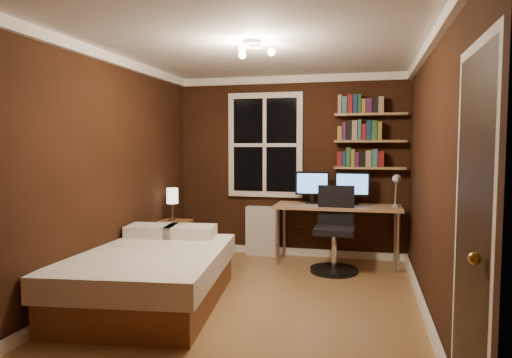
% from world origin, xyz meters
% --- Properties ---
extents(floor, '(4.20, 4.20, 0.00)m').
position_xyz_m(floor, '(0.00, 0.00, 0.00)').
color(floor, olive).
rests_on(floor, ground).
extents(wall_back, '(3.20, 0.04, 2.50)m').
position_xyz_m(wall_back, '(0.00, 2.10, 1.25)').
color(wall_back, black).
rests_on(wall_back, ground).
extents(wall_left, '(0.04, 4.20, 2.50)m').
position_xyz_m(wall_left, '(-1.60, 0.00, 1.25)').
color(wall_left, black).
rests_on(wall_left, ground).
extents(wall_right, '(0.04, 4.20, 2.50)m').
position_xyz_m(wall_right, '(1.60, 0.00, 1.25)').
color(wall_right, black).
rests_on(wall_right, ground).
extents(ceiling, '(3.20, 4.20, 0.02)m').
position_xyz_m(ceiling, '(0.00, 0.00, 2.50)').
color(ceiling, white).
rests_on(ceiling, wall_back).
extents(window, '(1.06, 0.06, 1.46)m').
position_xyz_m(window, '(-0.35, 2.06, 1.55)').
color(window, white).
rests_on(window, wall_back).
extents(door, '(0.03, 0.82, 2.05)m').
position_xyz_m(door, '(1.59, -1.55, 1.02)').
color(door, black).
rests_on(door, ground).
extents(door_knob, '(0.06, 0.06, 0.06)m').
position_xyz_m(door_knob, '(1.55, -1.85, 1.00)').
color(door_knob, '#B78732').
rests_on(door_knob, door).
extents(ceiling_fixture, '(0.44, 0.44, 0.18)m').
position_xyz_m(ceiling_fixture, '(0.00, -0.10, 2.40)').
color(ceiling_fixture, beige).
rests_on(ceiling_fixture, ceiling).
extents(bookshelf_lower, '(0.92, 0.22, 0.03)m').
position_xyz_m(bookshelf_lower, '(1.08, 1.98, 1.25)').
color(bookshelf_lower, '#A67B50').
rests_on(bookshelf_lower, wall_back).
extents(books_row_lower, '(0.54, 0.16, 0.23)m').
position_xyz_m(books_row_lower, '(1.08, 1.98, 1.38)').
color(books_row_lower, maroon).
rests_on(books_row_lower, bookshelf_lower).
extents(bookshelf_middle, '(0.92, 0.22, 0.03)m').
position_xyz_m(bookshelf_middle, '(1.08, 1.98, 1.60)').
color(bookshelf_middle, '#A67B50').
rests_on(bookshelf_middle, wall_back).
extents(books_row_middle, '(0.54, 0.16, 0.23)m').
position_xyz_m(books_row_middle, '(1.08, 1.98, 1.73)').
color(books_row_middle, navy).
rests_on(books_row_middle, bookshelf_middle).
extents(bookshelf_upper, '(0.92, 0.22, 0.03)m').
position_xyz_m(bookshelf_upper, '(1.08, 1.98, 1.95)').
color(bookshelf_upper, '#A67B50').
rests_on(bookshelf_upper, wall_back).
extents(books_row_upper, '(0.54, 0.16, 0.23)m').
position_xyz_m(books_row_upper, '(1.08, 1.98, 2.08)').
color(books_row_upper, '#275B2E').
rests_on(books_row_upper, bookshelf_upper).
extents(bed, '(1.60, 2.06, 0.65)m').
position_xyz_m(bed, '(-1.00, -0.20, 0.28)').
color(bed, brown).
rests_on(bed, ground).
extents(nightstand, '(0.49, 0.49, 0.56)m').
position_xyz_m(nightstand, '(-1.41, 1.27, 0.28)').
color(nightstand, brown).
rests_on(nightstand, ground).
extents(bedside_lamp, '(0.15, 0.15, 0.44)m').
position_xyz_m(bedside_lamp, '(-1.41, 1.27, 0.77)').
color(bedside_lamp, white).
rests_on(bedside_lamp, nightstand).
extents(radiator, '(0.46, 0.16, 0.69)m').
position_xyz_m(radiator, '(-0.37, 1.98, 0.34)').
color(radiator, silver).
rests_on(radiator, ground).
extents(desk, '(1.62, 0.61, 0.77)m').
position_xyz_m(desk, '(0.68, 1.78, 0.71)').
color(desk, '#A67B50').
rests_on(desk, ground).
extents(monitor_left, '(0.45, 0.12, 0.43)m').
position_xyz_m(monitor_left, '(0.34, 1.86, 0.98)').
color(monitor_left, black).
rests_on(monitor_left, desk).
extents(monitor_right, '(0.45, 0.12, 0.43)m').
position_xyz_m(monitor_right, '(0.86, 1.86, 0.98)').
color(monitor_right, black).
rests_on(monitor_right, desk).
extents(desk_lamp, '(0.14, 0.32, 0.44)m').
position_xyz_m(desk_lamp, '(1.40, 1.68, 0.99)').
color(desk_lamp, silver).
rests_on(desk_lamp, desk).
extents(office_chair, '(0.58, 0.58, 1.05)m').
position_xyz_m(office_chair, '(0.67, 1.38, 0.40)').
color(office_chair, black).
rests_on(office_chair, ground).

